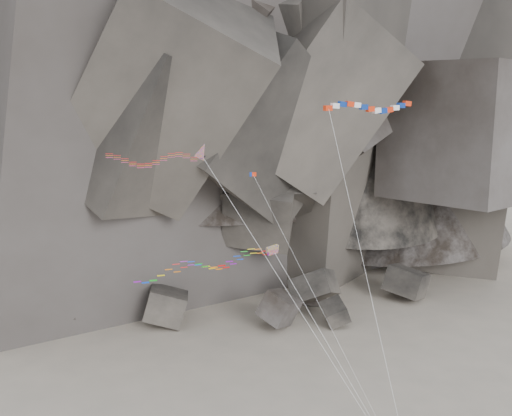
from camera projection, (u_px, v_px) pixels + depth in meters
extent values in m
cube|color=#47423F|center=(314.00, 297.00, 102.87)|extent=(4.13, 4.22, 3.25)
cube|color=#47423F|center=(56.00, 315.00, 92.88)|extent=(6.50, 6.88, 4.94)
cube|color=#47423F|center=(406.00, 287.00, 104.99)|extent=(8.82, 8.06, 6.10)
cube|color=#47423F|center=(53.00, 304.00, 93.32)|extent=(10.05, 10.27, 8.92)
cube|color=#47423F|center=(166.00, 311.00, 93.75)|extent=(7.22, 6.02, 6.05)
cube|color=#47423F|center=(279.00, 316.00, 92.51)|extent=(7.49, 6.73, 6.34)
cube|color=#47423F|center=(314.00, 298.00, 100.04)|extent=(8.87, 8.97, 7.64)
cube|color=#47423F|center=(335.00, 318.00, 93.68)|extent=(4.02, 4.84, 4.34)
cylinder|color=silver|center=(305.00, 319.00, 55.23)|extent=(15.71, 12.96, 27.56)
cube|color=red|center=(328.00, 108.00, 59.96)|extent=(0.83, 0.64, 0.49)
cube|color=white|center=(335.00, 106.00, 60.23)|extent=(0.86, 0.65, 0.55)
cube|color=navy|center=(342.00, 104.00, 60.46)|extent=(0.88, 0.65, 0.58)
cube|color=red|center=(349.00, 104.00, 60.69)|extent=(0.88, 0.65, 0.59)
cube|color=white|center=(357.00, 105.00, 60.95)|extent=(0.87, 0.65, 0.56)
cube|color=navy|center=(364.00, 107.00, 61.24)|extent=(0.84, 0.64, 0.51)
cube|color=red|center=(370.00, 109.00, 61.57)|extent=(0.85, 0.64, 0.54)
cube|color=white|center=(377.00, 110.00, 61.94)|extent=(0.88, 0.65, 0.58)
cube|color=navy|center=(383.00, 111.00, 62.33)|extent=(0.89, 0.65, 0.59)
cube|color=red|center=(389.00, 110.00, 62.73)|extent=(0.87, 0.65, 0.57)
cube|color=white|center=(395.00, 108.00, 63.11)|extent=(0.84, 0.64, 0.52)
cube|color=navy|center=(401.00, 105.00, 63.48)|extent=(0.85, 0.64, 0.52)
cube|color=red|center=(407.00, 103.00, 63.83)|extent=(0.87, 0.65, 0.57)
cylinder|color=silver|center=(370.00, 290.00, 56.66)|extent=(3.47, 13.80, 31.41)
cube|color=#DDC20C|center=(272.00, 249.00, 58.88)|extent=(1.30, 0.88, 0.73)
cube|color=#0CB219|center=(273.00, 252.00, 58.76)|extent=(1.09, 0.69, 0.50)
cylinder|color=silver|center=(340.00, 366.00, 56.21)|extent=(9.41, 11.71, 18.75)
cube|color=red|center=(253.00, 174.00, 58.81)|extent=(0.60, 0.20, 0.39)
cube|color=navy|center=(251.00, 174.00, 58.78)|extent=(0.23, 0.11, 0.40)
cylinder|color=silver|center=(330.00, 327.00, 56.18)|extent=(10.83, 13.34, 25.48)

